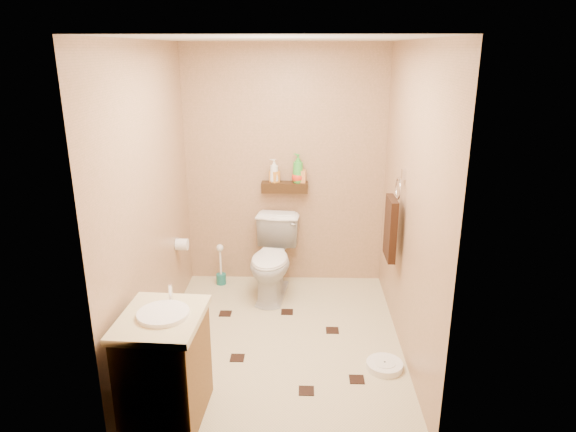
{
  "coord_description": "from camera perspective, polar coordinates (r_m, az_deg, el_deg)",
  "views": [
    {
      "loc": [
        0.18,
        -3.77,
        2.34
      ],
      "look_at": [
        0.06,
        0.25,
        1.02
      ],
      "focal_mm": 32.0,
      "sensor_mm": 36.0,
      "label": 1
    }
  ],
  "objects": [
    {
      "name": "bathroom_scale",
      "position": [
        4.15,
        10.67,
        -15.99
      ],
      "size": [
        0.36,
        0.36,
        0.06
      ],
      "rotation": [
        0.0,
        0.0,
        0.36
      ],
      "color": "white",
      "rests_on": "ground"
    },
    {
      "name": "bottle_c",
      "position": [
        5.08,
        1.09,
        4.6
      ],
      "size": [
        0.17,
        0.17,
        0.16
      ],
      "primitive_type": "imported",
      "rotation": [
        0.0,
        0.0,
        3.83
      ],
      "color": "red",
      "rests_on": "wall_shelf"
    },
    {
      "name": "towel_ring",
      "position": [
        4.31,
        11.39,
        -1.05
      ],
      "size": [
        0.12,
        0.3,
        0.76
      ],
      "color": "silver",
      "rests_on": "wall_right"
    },
    {
      "name": "bottle_a",
      "position": [
        5.08,
        -1.55,
        5.06
      ],
      "size": [
        0.09,
        0.09,
        0.23
      ],
      "primitive_type": "imported",
      "rotation": [
        0.0,
        0.0,
        4.7
      ],
      "color": "white",
      "rests_on": "wall_shelf"
    },
    {
      "name": "floor_accents",
      "position": [
        4.38,
        0.08,
        -14.05
      ],
      "size": [
        1.23,
        1.26,
        0.01
      ],
      "color": "black",
      "rests_on": "ground"
    },
    {
      "name": "wall_right",
      "position": [
        4.02,
        13.4,
        1.21
      ],
      "size": [
        0.04,
        2.5,
        2.4
      ],
      "primitive_type": "cube",
      "color": "tan",
      "rests_on": "ground"
    },
    {
      "name": "ground",
      "position": [
        4.44,
        -0.91,
        -13.64
      ],
      "size": [
        2.5,
        2.5,
        0.0
      ],
      "primitive_type": "plane",
      "color": "beige",
      "rests_on": "ground"
    },
    {
      "name": "toilet_brush",
      "position": [
        5.37,
        -7.47,
        -5.99
      ],
      "size": [
        0.1,
        0.1,
        0.44
      ],
      "color": "#1B6F68",
      "rests_on": "ground"
    },
    {
      "name": "wall_back",
      "position": [
        5.15,
        -0.34,
        5.39
      ],
      "size": [
        2.0,
        0.04,
        2.4
      ],
      "primitive_type": "cube",
      "color": "tan",
      "rests_on": "ground"
    },
    {
      "name": "wall_shelf",
      "position": [
        5.11,
        -0.37,
        3.22
      ],
      "size": [
        0.46,
        0.14,
        0.1
      ],
      "primitive_type": "cube",
      "color": "#36220E",
      "rests_on": "wall_back"
    },
    {
      "name": "bottle_b",
      "position": [
        5.08,
        -1.51,
        4.71
      ],
      "size": [
        0.11,
        0.11,
        0.17
      ],
      "primitive_type": "imported",
      "rotation": [
        0.0,
        0.0,
        5.55
      ],
      "color": "orange",
      "rests_on": "wall_shelf"
    },
    {
      "name": "wall_front",
      "position": [
        2.77,
        -2.22,
        -6.13
      ],
      "size": [
        2.0,
        0.04,
        2.4
      ],
      "primitive_type": "cube",
      "color": "tan",
      "rests_on": "ground"
    },
    {
      "name": "ceiling",
      "position": [
        3.77,
        -1.1,
        19.1
      ],
      "size": [
        2.0,
        2.5,
        0.02
      ],
      "primitive_type": "cube",
      "color": "silver",
      "rests_on": "wall_back"
    },
    {
      "name": "wall_left",
      "position": [
        4.11,
        -15.07,
        1.44
      ],
      "size": [
        0.04,
        2.5,
        2.4
      ],
      "primitive_type": "cube",
      "color": "tan",
      "rests_on": "ground"
    },
    {
      "name": "toilet",
      "position": [
        5.01,
        -1.72,
        -4.83
      ],
      "size": [
        0.51,
        0.8,
        0.77
      ],
      "primitive_type": "imported",
      "rotation": [
        0.0,
        0.0,
        -0.12
      ],
      "color": "white",
      "rests_on": "ground"
    },
    {
      "name": "vanity",
      "position": [
        3.54,
        -13.52,
        -15.84
      ],
      "size": [
        0.54,
        0.64,
        0.87
      ],
      "rotation": [
        0.0,
        0.0,
        -0.06
      ],
      "color": "brown",
      "rests_on": "ground"
    },
    {
      "name": "bottle_d",
      "position": [
        5.06,
        1.12,
        5.33
      ],
      "size": [
        0.16,
        0.16,
        0.29
      ],
      "primitive_type": "imported",
      "rotation": [
        0.0,
        0.0,
        4.01
      ],
      "color": "green",
      "rests_on": "wall_shelf"
    },
    {
      "name": "bottle_e",
      "position": [
        5.07,
        1.53,
        4.76
      ],
      "size": [
        0.09,
        0.09,
        0.18
      ],
      "primitive_type": "imported",
      "rotation": [
        0.0,
        0.0,
        3.03
      ],
      "color": "#CF8445",
      "rests_on": "wall_shelf"
    },
    {
      "name": "toilet_paper",
      "position": [
        4.88,
        -11.71,
        -3.11
      ],
      "size": [
        0.12,
        0.11,
        0.12
      ],
      "color": "white",
      "rests_on": "wall_left"
    }
  ]
}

